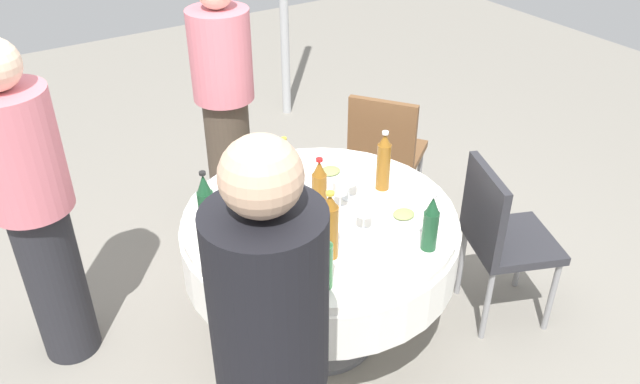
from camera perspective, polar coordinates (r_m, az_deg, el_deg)
ground_plane at (r=3.31m, az=0.00°, el=-12.53°), size 10.00×10.00×0.00m
dining_table at (r=2.93m, az=0.00°, el=-4.40°), size 1.25×1.25×0.74m
bottle_dark_green_front at (r=2.60m, az=9.86°, el=-2.82°), size 0.06×0.06×0.26m
bottle_amber_left at (r=2.75m, az=-0.06°, el=0.23°), size 0.06×0.06×0.29m
bottle_dark_green_inner at (r=2.64m, az=-10.11°, el=-1.45°), size 0.07×0.07×0.32m
bottle_green_west at (r=2.96m, az=-3.16°, el=2.41°), size 0.07×0.07×0.27m
bottle_green_outer at (r=2.38m, az=0.37°, el=-6.13°), size 0.07×0.07×0.26m
bottle_amber_north at (r=2.51m, az=0.88°, el=-3.13°), size 0.07×0.07×0.31m
bottle_amber_near at (r=2.96m, az=5.70°, el=2.66°), size 0.06×0.06×0.30m
wine_glass_west at (r=2.87m, az=-1.96°, el=0.84°), size 0.06×0.06×0.14m
wine_glass_outer at (r=2.81m, az=1.82°, el=0.33°), size 0.07×0.07×0.15m
wine_glass_north at (r=2.88m, az=2.60°, el=1.27°), size 0.07×0.07×0.15m
wine_glass_near at (r=2.67m, az=3.97°, el=-1.54°), size 0.07×0.07×0.16m
plate_rear at (r=3.11m, az=0.91°, el=1.68°), size 0.22×0.22×0.04m
plate_south at (r=2.76m, az=-6.06°, el=-2.97°), size 0.21×0.21×0.04m
plate_mid at (r=2.82m, az=7.47°, el=-2.21°), size 0.22×0.22×0.04m
knife_left at (r=2.71m, az=-0.91°, el=-3.76°), size 0.17×0.08×0.00m
knife_inner at (r=2.54m, az=-6.39°, el=-6.90°), size 0.02×0.18×0.00m
folded_napkin at (r=3.01m, az=-7.25°, el=0.31°), size 0.15×0.15×0.02m
person_front at (r=2.00m, az=-4.30°, el=-15.43°), size 0.34×0.34×1.65m
person_left at (r=2.99m, az=-24.14°, el=-1.32°), size 0.34×0.34×1.58m
person_inner at (r=3.69m, az=-8.47°, el=7.59°), size 0.34×0.34×1.55m
chair_north at (r=3.22m, az=15.73°, el=-3.47°), size 0.52×0.52×0.87m
chair_near at (r=3.83m, az=5.85°, el=3.89°), size 0.56×0.56×0.87m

